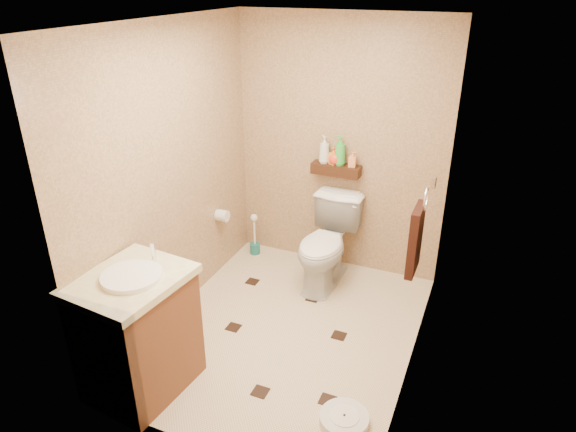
% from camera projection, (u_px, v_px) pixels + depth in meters
% --- Properties ---
extents(ground, '(2.50, 2.50, 0.00)m').
position_uv_depth(ground, '(287.00, 331.00, 4.23)').
color(ground, beige).
rests_on(ground, ground).
extents(wall_back, '(2.00, 0.04, 2.40)m').
position_uv_depth(wall_back, '(339.00, 149.00, 4.76)').
color(wall_back, tan).
rests_on(wall_back, ground).
extents(wall_front, '(2.00, 0.04, 2.40)m').
position_uv_depth(wall_front, '(193.00, 285.00, 2.68)').
color(wall_front, tan).
rests_on(wall_front, ground).
extents(wall_left, '(0.04, 2.50, 2.40)m').
position_uv_depth(wall_left, '(171.00, 178.00, 4.07)').
color(wall_left, tan).
rests_on(wall_left, ground).
extents(wall_right, '(0.04, 2.50, 2.40)m').
position_uv_depth(wall_right, '(427.00, 221.00, 3.36)').
color(wall_right, tan).
rests_on(wall_right, ground).
extents(ceiling, '(2.00, 2.50, 0.02)m').
position_uv_depth(ceiling, '(287.00, 21.00, 3.20)').
color(ceiling, silver).
rests_on(ceiling, wall_back).
extents(wall_shelf, '(0.46, 0.14, 0.10)m').
position_uv_depth(wall_shelf, '(336.00, 170.00, 4.77)').
color(wall_shelf, '#3B1C10').
rests_on(wall_shelf, wall_back).
extents(floor_accents, '(1.26, 1.37, 0.01)m').
position_uv_depth(floor_accents, '(286.00, 334.00, 4.19)').
color(floor_accents, black).
rests_on(floor_accents, ground).
extents(toilet, '(0.47, 0.81, 0.82)m').
position_uv_depth(toilet, '(326.00, 244.00, 4.73)').
color(toilet, white).
rests_on(toilet, ground).
extents(vanity, '(0.68, 0.79, 1.04)m').
position_uv_depth(vanity, '(138.00, 332.00, 3.49)').
color(vanity, brown).
rests_on(vanity, ground).
extents(bathroom_scale, '(0.41, 0.41, 0.07)m').
position_uv_depth(bathroom_scale, '(344.00, 419.00, 3.36)').
color(bathroom_scale, silver).
rests_on(bathroom_scale, ground).
extents(toilet_brush, '(0.10, 0.10, 0.45)m').
position_uv_depth(toilet_brush, '(255.00, 240.00, 5.34)').
color(toilet_brush, '#196665').
rests_on(toilet_brush, ground).
extents(towel_ring, '(0.12, 0.30, 0.76)m').
position_uv_depth(towel_ring, '(416.00, 237.00, 3.71)').
color(towel_ring, silver).
rests_on(towel_ring, wall_right).
extents(toilet_paper, '(0.12, 0.11, 0.12)m').
position_uv_depth(toilet_paper, '(222.00, 215.00, 4.84)').
color(toilet_paper, silver).
rests_on(toilet_paper, wall_left).
extents(bottle_a, '(0.14, 0.14, 0.26)m').
position_uv_depth(bottle_a, '(324.00, 150.00, 4.73)').
color(bottle_a, silver).
rests_on(bottle_a, wall_shelf).
extents(bottle_b, '(0.10, 0.10, 0.16)m').
position_uv_depth(bottle_b, '(334.00, 156.00, 4.72)').
color(bottle_b, gold).
rests_on(bottle_b, wall_shelf).
extents(bottle_c, '(0.17, 0.17, 0.16)m').
position_uv_depth(bottle_c, '(335.00, 156.00, 4.71)').
color(bottle_c, '#F5391C').
rests_on(bottle_c, wall_shelf).
extents(bottle_d, '(0.12, 0.12, 0.27)m').
position_uv_depth(bottle_d, '(340.00, 151.00, 4.67)').
color(bottle_d, green).
rests_on(bottle_d, wall_shelf).
extents(bottle_e, '(0.07, 0.07, 0.14)m').
position_uv_depth(bottle_e, '(352.00, 159.00, 4.66)').
color(bottle_e, '#F98E53').
rests_on(bottle_e, wall_shelf).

